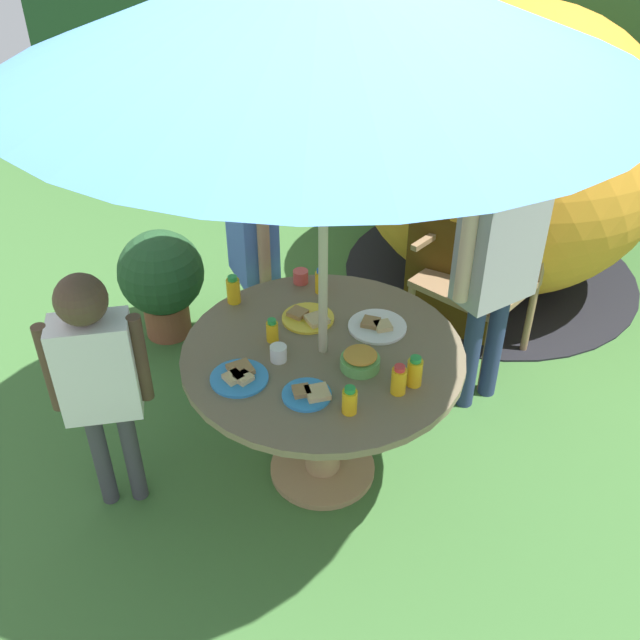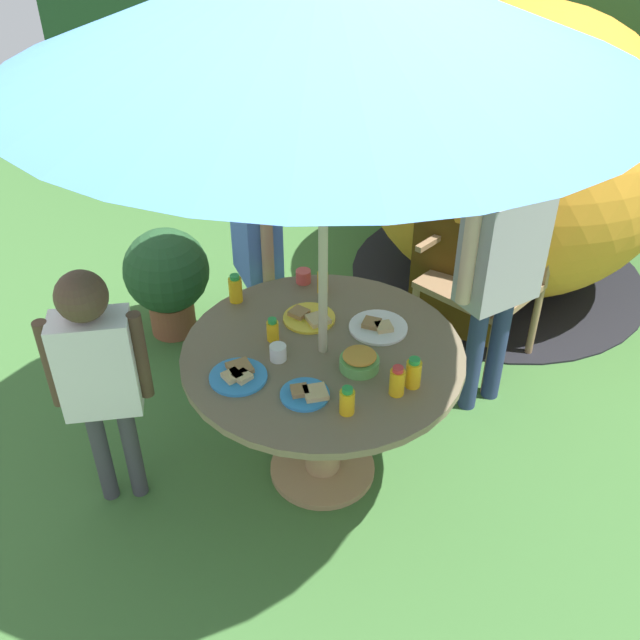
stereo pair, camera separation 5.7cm
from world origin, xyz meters
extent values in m
cube|color=#3D6B33|center=(0.00, 0.00, -0.01)|extent=(10.00, 10.00, 0.02)
cube|color=#234C28|center=(0.00, 3.45, 0.91)|extent=(9.00, 0.70, 1.82)
cylinder|color=tan|center=(0.00, 0.00, 0.01)|extent=(0.48, 0.48, 0.03)
cylinder|color=tan|center=(0.00, 0.00, 0.34)|extent=(0.16, 0.16, 0.67)
cylinder|color=#75664C|center=(0.00, 0.00, 0.69)|extent=(1.15, 1.15, 0.03)
cylinder|color=#B7AD8C|center=(0.00, 0.00, 1.11)|extent=(0.04, 0.04, 2.21)
cone|color=#3F72B2|center=(0.00, 0.00, 2.02)|extent=(2.08, 2.08, 0.38)
cylinder|color=#93704C|center=(0.05, 1.01, 0.22)|extent=(0.04, 0.04, 0.44)
cylinder|color=#93704C|center=(0.51, 0.87, 0.22)|extent=(0.04, 0.04, 0.44)
cylinder|color=#93704C|center=(0.17, 1.43, 0.22)|extent=(0.04, 0.04, 0.44)
cylinder|color=#93704C|center=(0.63, 1.29, 0.22)|extent=(0.04, 0.04, 0.44)
cube|color=#93704C|center=(0.34, 1.15, 0.45)|extent=(0.64, 0.61, 0.04)
cube|color=#93704C|center=(0.40, 1.36, 0.73)|extent=(0.51, 0.18, 0.52)
cube|color=#93704C|center=(0.11, 1.22, 0.67)|extent=(0.17, 0.47, 0.03)
cube|color=#93704C|center=(0.57, 1.08, 0.67)|extent=(0.17, 0.47, 0.03)
ellipsoid|color=orange|center=(0.24, 2.02, 0.83)|extent=(1.90, 1.84, 1.67)
cylinder|color=black|center=(0.24, 2.02, 0.01)|extent=(1.94, 1.94, 0.01)
cube|color=#4B310D|center=(0.21, 1.16, 0.46)|extent=(0.51, 0.05, 0.75)
cylinder|color=brown|center=(-1.26, 0.59, 0.10)|extent=(0.26, 0.26, 0.20)
sphere|color=#234C28|center=(-1.26, 0.59, 0.40)|extent=(0.47, 0.47, 0.47)
cylinder|color=navy|center=(0.54, 0.86, 0.32)|extent=(0.09, 0.09, 0.63)
cylinder|color=navy|center=(0.46, 0.73, 0.32)|extent=(0.09, 0.09, 0.63)
cube|color=#99999E|center=(0.50, 0.79, 0.90)|extent=(0.36, 0.42, 0.53)
cylinder|color=#D8B293|center=(0.60, 0.97, 0.92)|extent=(0.07, 0.07, 0.48)
cylinder|color=#D8B293|center=(0.39, 0.62, 0.92)|extent=(0.07, 0.07, 0.48)
sphere|color=#D8B293|center=(0.50, 0.79, 1.28)|extent=(0.24, 0.24, 0.24)
cylinder|color=navy|center=(-0.71, 0.62, 0.27)|extent=(0.07, 0.07, 0.54)
cylinder|color=navy|center=(-0.61, 0.53, 0.27)|extent=(0.07, 0.07, 0.54)
cube|color=#4C72C6|center=(-0.66, 0.58, 0.77)|extent=(0.35, 0.34, 0.46)
cylinder|color=tan|center=(-0.79, 0.69, 0.80)|extent=(0.06, 0.06, 0.41)
cylinder|color=tan|center=(-0.52, 0.46, 0.80)|extent=(0.06, 0.06, 0.41)
sphere|color=tan|center=(-0.66, 0.58, 1.11)|extent=(0.21, 0.21, 0.21)
cylinder|color=#3F3F47|center=(-0.77, -0.55, 0.26)|extent=(0.07, 0.07, 0.52)
cylinder|color=#3F3F47|center=(-0.67, -0.48, 0.26)|extent=(0.07, 0.07, 0.52)
cube|color=white|center=(-0.72, -0.52, 0.74)|extent=(0.34, 0.31, 0.44)
cylinder|color=#4C3828|center=(-0.86, -0.62, 0.76)|extent=(0.06, 0.06, 0.39)
cylinder|color=#4C3828|center=(-0.58, -0.42, 0.76)|extent=(0.06, 0.06, 0.39)
sphere|color=#4C3828|center=(-0.72, -0.52, 1.06)|extent=(0.20, 0.20, 0.20)
cylinder|color=#66B259|center=(0.18, -0.04, 0.73)|extent=(0.16, 0.16, 0.05)
ellipsoid|color=gold|center=(0.18, -0.04, 0.76)|extent=(0.13, 0.13, 0.04)
cylinder|color=#338CD8|center=(0.06, -0.28, 0.71)|extent=(0.19, 0.19, 0.01)
cube|color=tan|center=(0.10, -0.27, 0.73)|extent=(0.12, 0.12, 0.02)
cube|color=#9E7547|center=(0.04, -0.28, 0.73)|extent=(0.09, 0.09, 0.02)
cylinder|color=#338CD8|center=(-0.21, -0.30, 0.71)|extent=(0.23, 0.23, 0.01)
cube|color=tan|center=(-0.19, -0.31, 0.73)|extent=(0.08, 0.08, 0.02)
cube|color=#9E7547|center=(-0.23, -0.27, 0.73)|extent=(0.12, 0.12, 0.02)
cube|color=tan|center=(-0.23, -0.32, 0.73)|extent=(0.09, 0.09, 0.02)
cylinder|color=white|center=(0.14, 0.24, 0.71)|extent=(0.25, 0.25, 0.01)
cube|color=tan|center=(0.17, 0.23, 0.73)|extent=(0.09, 0.09, 0.02)
cube|color=#9E7547|center=(0.11, 0.23, 0.73)|extent=(0.08, 0.08, 0.02)
cylinder|color=yellow|center=(-0.15, 0.17, 0.71)|extent=(0.22, 0.22, 0.01)
cube|color=tan|center=(-0.10, 0.16, 0.73)|extent=(0.12, 0.12, 0.02)
cube|color=#9E7547|center=(-0.20, 0.16, 0.73)|extent=(0.08, 0.08, 0.02)
cylinder|color=yellow|center=(0.40, -0.04, 0.76)|extent=(0.06, 0.06, 0.11)
cylinder|color=green|center=(0.40, -0.04, 0.82)|extent=(0.04, 0.04, 0.02)
cylinder|color=yellow|center=(-0.22, -0.03, 0.75)|extent=(0.05, 0.05, 0.09)
cylinder|color=green|center=(-0.22, -0.03, 0.80)|extent=(0.04, 0.04, 0.02)
cylinder|color=yellow|center=(-0.50, 0.15, 0.76)|extent=(0.06, 0.06, 0.11)
cylinder|color=green|center=(-0.50, 0.15, 0.83)|extent=(0.04, 0.04, 0.02)
cylinder|color=yellow|center=(0.24, -0.29, 0.75)|extent=(0.06, 0.06, 0.10)
cylinder|color=green|center=(0.24, -0.29, 0.81)|extent=(0.04, 0.04, 0.02)
cylinder|color=yellow|center=(-0.19, 0.38, 0.76)|extent=(0.05, 0.05, 0.10)
cylinder|color=blue|center=(-0.19, 0.38, 0.82)|extent=(0.03, 0.03, 0.02)
cylinder|color=yellow|center=(0.36, -0.11, 0.76)|extent=(0.06, 0.06, 0.11)
cylinder|color=red|center=(0.36, -0.11, 0.82)|extent=(0.04, 0.04, 0.02)
cylinder|color=white|center=(-0.13, -0.13, 0.74)|extent=(0.07, 0.07, 0.07)
cylinder|color=#E04C47|center=(-0.31, 0.42, 0.73)|extent=(0.07, 0.07, 0.06)
camera|label=1|loc=(0.99, -2.11, 2.53)|focal=40.97mm
camera|label=2|loc=(1.04, -2.08, 2.53)|focal=40.97mm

